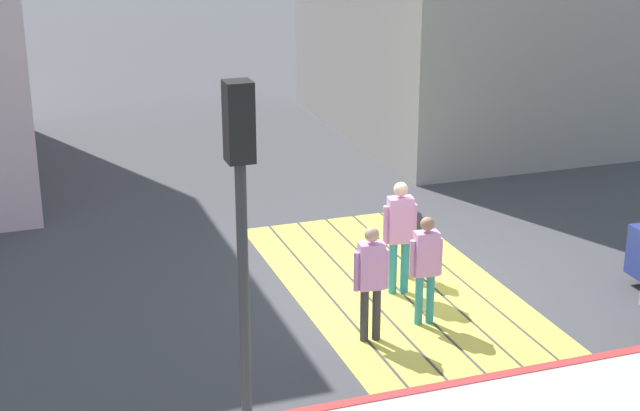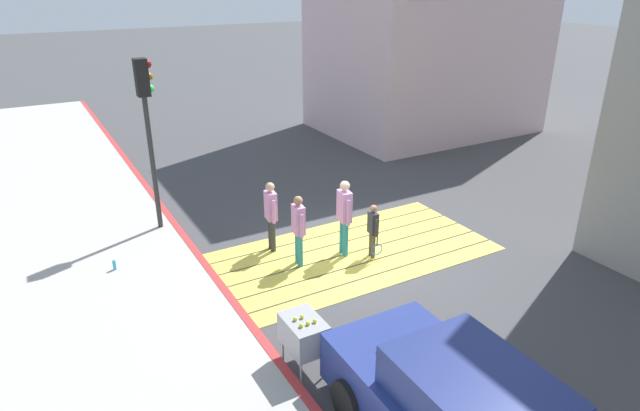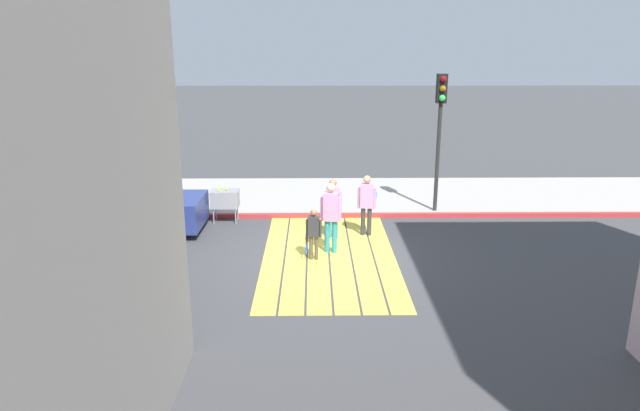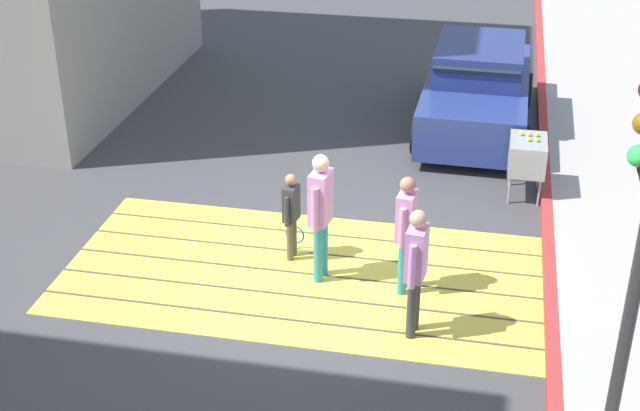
{
  "view_description": "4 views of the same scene",
  "coord_description": "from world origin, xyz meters",
  "px_view_note": "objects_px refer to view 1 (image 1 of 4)",
  "views": [
    {
      "loc": [
        -12.88,
        5.75,
        6.27
      ],
      "look_at": [
        0.55,
        1.05,
        1.28
      ],
      "focal_mm": 54.7,
      "sensor_mm": 36.0,
      "label": 1
    },
    {
      "loc": [
        -6.19,
        -9.29,
        5.96
      ],
      "look_at": [
        -0.31,
        1.05,
        0.86
      ],
      "focal_mm": 30.4,
      "sensor_mm": 36.0,
      "label": 2
    },
    {
      "loc": [
        13.18,
        -0.39,
        5.07
      ],
      "look_at": [
        -0.24,
        -0.22,
        1.24
      ],
      "focal_mm": 31.84,
      "sensor_mm": 36.0,
      "label": 3
    },
    {
      "loc": [
        -2.29,
        10.08,
        6.44
      ],
      "look_at": [
        -0.18,
        -0.28,
        0.92
      ],
      "focal_mm": 50.57,
      "sensor_mm": 36.0,
      "label": 4
    }
  ],
  "objects_px": {
    "pedestrian_adult_lead": "(371,276)",
    "pedestrian_adult_trailing": "(426,263)",
    "traffic_light_corner": "(240,195)",
    "pedestrian_child_with_racket": "(412,235)",
    "pedestrian_adult_side": "(400,230)"
  },
  "relations": [
    {
      "from": "pedestrian_adult_lead",
      "to": "pedestrian_adult_trailing",
      "type": "distance_m",
      "value": 0.95
    },
    {
      "from": "pedestrian_adult_lead",
      "to": "pedestrian_adult_trailing",
      "type": "xyz_separation_m",
      "value": [
        0.22,
        -0.93,
        -0.03
      ]
    },
    {
      "from": "traffic_light_corner",
      "to": "pedestrian_child_with_racket",
      "type": "distance_m",
      "value": 5.83
    },
    {
      "from": "traffic_light_corner",
      "to": "pedestrian_adult_side",
      "type": "bearing_deg",
      "value": -45.0
    },
    {
      "from": "pedestrian_adult_lead",
      "to": "pedestrian_adult_side",
      "type": "relative_size",
      "value": 0.93
    },
    {
      "from": "pedestrian_adult_lead",
      "to": "pedestrian_child_with_racket",
      "type": "xyz_separation_m",
      "value": [
        1.83,
        -1.45,
        -0.26
      ]
    },
    {
      "from": "traffic_light_corner",
      "to": "pedestrian_adult_trailing",
      "type": "relative_size",
      "value": 2.58
    },
    {
      "from": "traffic_light_corner",
      "to": "pedestrian_adult_trailing",
      "type": "bearing_deg",
      "value": -55.68
    },
    {
      "from": "pedestrian_adult_lead",
      "to": "pedestrian_adult_trailing",
      "type": "bearing_deg",
      "value": -76.39
    },
    {
      "from": "traffic_light_corner",
      "to": "pedestrian_adult_side",
      "type": "height_order",
      "value": "traffic_light_corner"
    },
    {
      "from": "pedestrian_adult_side",
      "to": "pedestrian_adult_trailing",
      "type": "bearing_deg",
      "value": 175.65
    },
    {
      "from": "pedestrian_adult_lead",
      "to": "pedestrian_adult_side",
      "type": "distance_m",
      "value": 1.68
    },
    {
      "from": "pedestrian_adult_lead",
      "to": "pedestrian_child_with_racket",
      "type": "height_order",
      "value": "pedestrian_adult_lead"
    },
    {
      "from": "pedestrian_adult_lead",
      "to": "pedestrian_child_with_racket",
      "type": "bearing_deg",
      "value": -38.37
    },
    {
      "from": "pedestrian_adult_trailing",
      "to": "pedestrian_child_with_racket",
      "type": "relative_size",
      "value": 1.27
    }
  ]
}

